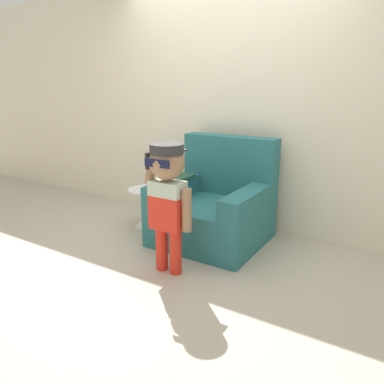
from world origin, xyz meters
TOP-DOWN VIEW (x-y plane):
  - ground_plane at (0.00, 0.00)m, footprint 10.00×10.00m
  - wall_back at (0.00, 0.83)m, footprint 10.00×0.05m
  - armchair at (0.14, 0.30)m, footprint 1.01×0.95m
  - person_child at (0.15, -0.51)m, footprint 0.44×0.33m
  - side_table at (-0.64, 0.20)m, footprint 0.39×0.39m

SIDE VIEW (x-z plane):
  - ground_plane at x=0.00m, z-range 0.00..0.00m
  - side_table at x=-0.64m, z-range 0.05..0.48m
  - armchair at x=0.14m, z-range -0.16..0.85m
  - person_child at x=0.15m, z-range 0.18..1.25m
  - wall_back at x=0.00m, z-range 0.00..2.60m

